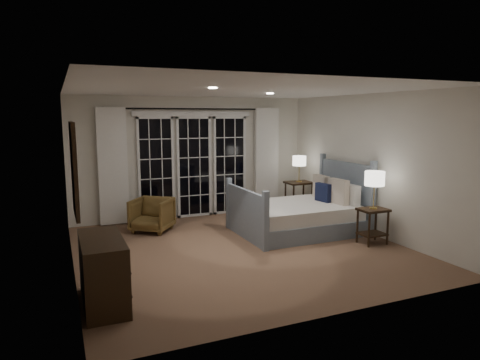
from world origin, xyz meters
name	(u,v)px	position (x,y,z in m)	size (l,w,h in m)	color
floor	(241,249)	(0.00, 0.00, 0.00)	(5.00, 5.00, 0.00)	brown
ceiling	(241,90)	(0.00, 0.00, 2.50)	(5.00, 5.00, 0.00)	white
wall_left	(69,181)	(-2.50, 0.00, 1.25)	(0.02, 5.00, 2.50)	silver
wall_right	(369,164)	(2.50, 0.00, 1.25)	(0.02, 5.00, 2.50)	silver
wall_back	(193,157)	(0.00, 2.50, 1.25)	(5.00, 0.02, 2.50)	silver
wall_front	(338,201)	(0.00, -2.50, 1.25)	(5.00, 0.02, 2.50)	silver
french_doors	(194,165)	(0.00, 2.46, 1.09)	(2.50, 0.04, 2.20)	black
curtain_rod	(194,109)	(0.00, 2.40, 2.25)	(0.03, 0.03, 3.50)	black
curtain_left	(113,166)	(-1.65, 2.38, 1.15)	(0.55, 0.10, 2.25)	white
curtain_right	(267,159)	(1.65, 2.38, 1.15)	(0.55, 0.10, 2.25)	white
downlight_a	(270,93)	(0.80, 0.60, 2.49)	(0.12, 0.12, 0.01)	white
downlight_b	(213,88)	(-0.60, -0.40, 2.49)	(0.12, 0.12, 0.01)	white
bed	(301,215)	(1.42, 0.52, 0.32)	(2.14, 1.53, 1.25)	gray
nightstand_left	(373,221)	(2.12, -0.59, 0.39)	(0.46, 0.36, 0.59)	#302010
nightstand_right	(299,193)	(2.14, 1.79, 0.47)	(0.54, 0.43, 0.70)	#302010
lamp_left	(375,179)	(2.12, -0.59, 1.09)	(0.32, 0.32, 0.62)	tan
lamp_right	(299,161)	(2.14, 1.79, 1.15)	(0.29, 0.29, 0.56)	tan
armchair	(152,215)	(-1.08, 1.62, 0.31)	(0.66, 0.68, 0.62)	brown
dresser	(103,271)	(-2.23, -1.24, 0.38)	(0.46, 1.09, 0.77)	#302010
mirror	(74,169)	(-2.47, -1.24, 1.55)	(0.05, 0.85, 1.00)	#302010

